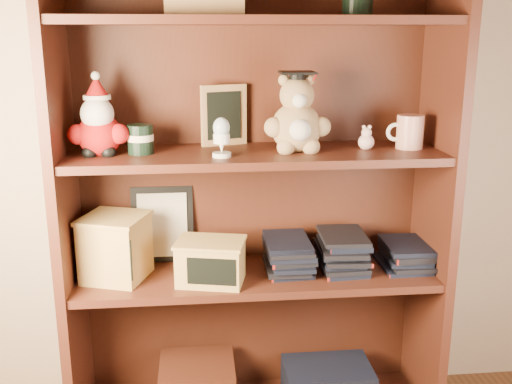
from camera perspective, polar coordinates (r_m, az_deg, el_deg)
bookcase at (r=1.93m, az=-0.23°, el=-0.79°), size 1.20×0.35×1.60m
shelf_lower at (r=1.97m, az=-0.00°, el=-7.97°), size 1.14×0.33×0.02m
shelf_upper at (r=1.85m, az=-0.00°, el=3.52°), size 1.14×0.33×0.02m
santa_plush at (r=1.84m, az=-14.77°, el=6.27°), size 0.18×0.13×0.25m
teachers_tin at (r=1.83m, az=-10.95°, el=4.99°), size 0.08×0.08×0.09m
chalkboard_plaque at (r=1.94m, az=-3.08°, el=7.23°), size 0.15×0.11×0.19m
egg_cup at (r=1.75m, az=-3.31°, el=5.36°), size 0.06×0.06×0.12m
grad_teddy_bear at (r=1.84m, az=3.92°, el=6.81°), size 0.20×0.18×0.25m
pink_figurine at (r=1.91m, az=10.45°, el=4.91°), size 0.05×0.05×0.08m
teacher_mug at (r=1.94m, az=14.37°, el=5.58°), size 0.12×0.08×0.11m
certificate_frame at (r=2.04m, az=-8.88°, el=-3.05°), size 0.21×0.05×0.26m
treats_box at (r=1.93m, az=-13.23°, el=-5.12°), size 0.24×0.24×0.20m
pencils_box at (r=1.87m, az=-4.33°, el=-6.60°), size 0.24×0.19×0.14m
book_stack_left at (r=1.95m, az=3.08°, el=-5.99°), size 0.14×0.20×0.11m
book_stack_mid at (r=1.99m, az=8.37°, el=-5.52°), size 0.14×0.20×0.13m
book_stack_right at (r=2.06m, az=14.08°, el=-5.83°), size 0.14×0.20×0.08m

